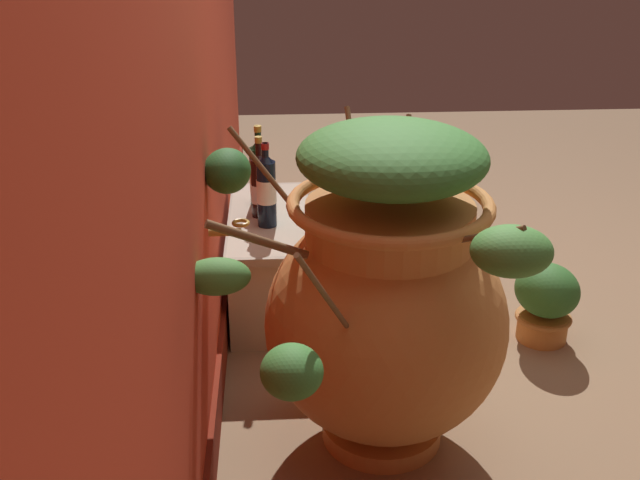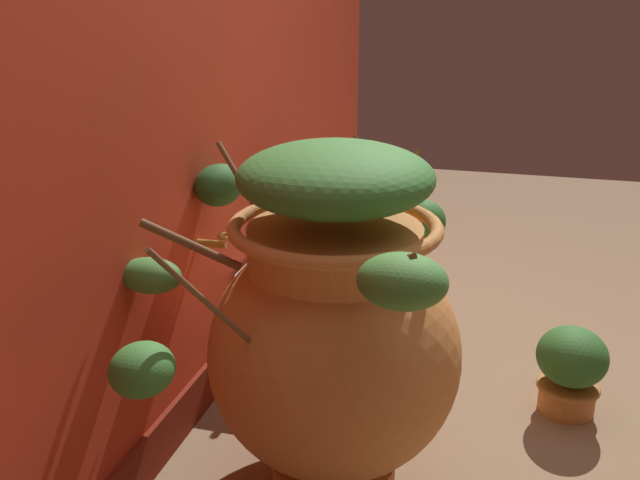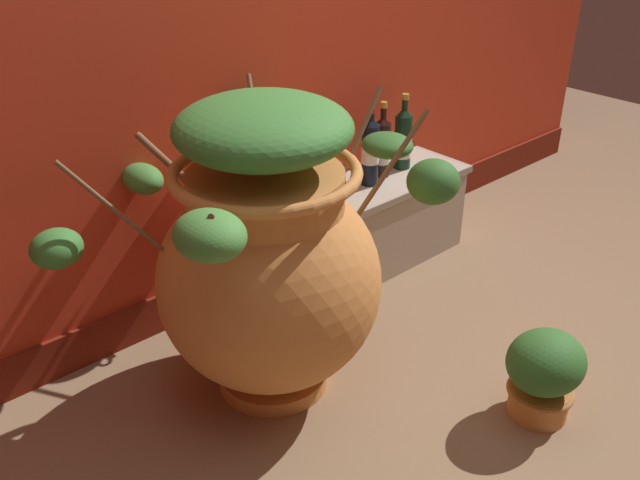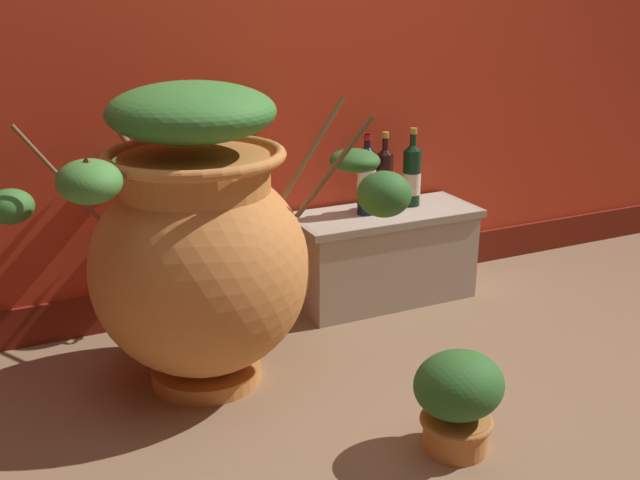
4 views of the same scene
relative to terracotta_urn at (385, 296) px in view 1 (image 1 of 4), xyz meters
The scene contains 7 objects.
ground_plane 0.87m from the terracotta_urn, 54.12° to the right, with size 7.00×7.00×0.00m, color #896B4C.
terracotta_urn is the anchor object (origin of this frame).
stone_ledge 0.98m from the terracotta_urn, 20.80° to the left, with size 0.79×0.33×0.39m.
wine_bottle_left 0.96m from the terracotta_urn, 22.48° to the left, with size 0.07×0.07×0.33m.
wine_bottle_middle 0.86m from the terracotta_urn, 23.35° to the left, with size 0.07×0.07×0.33m.
wine_bottle_right 1.09m from the terracotta_urn, 19.96° to the left, with size 0.08×0.08×0.33m.
potted_shrub 0.93m from the terracotta_urn, 52.46° to the right, with size 0.27×0.24×0.30m.
Camera 1 is at (-2.37, 0.89, 1.55)m, focal length 43.20 mm.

